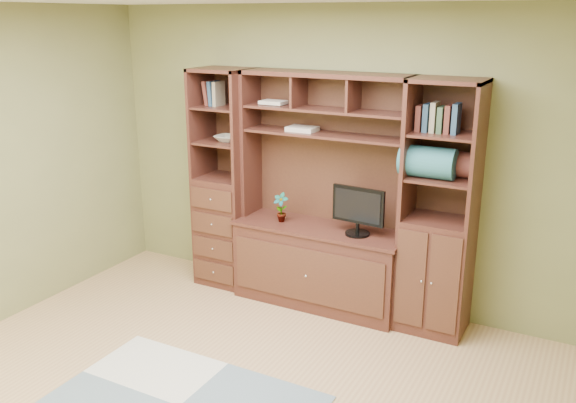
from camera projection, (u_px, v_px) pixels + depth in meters
The scene contains 10 objects.
room at pixel (200, 222), 3.68m from camera, with size 4.60×4.10×2.64m.
center_hutch at pixel (320, 194), 5.23m from camera, with size 1.54×0.53×2.05m, color #431F17.
left_tower at pixel (225, 179), 5.72m from camera, with size 0.50×0.45×2.05m, color #431F17.
right_tower at pixel (439, 210), 4.81m from camera, with size 0.55×0.45×2.05m, color #431F17.
monitor at pixel (358, 202), 5.04m from camera, with size 0.47×0.21×0.57m, color black.
orchid at pixel (281, 207), 5.41m from camera, with size 0.14×0.09×0.26m, color #B8653E.
magazines at pixel (302, 129), 5.25m from camera, with size 0.25×0.18×0.04m, color #BFB3A3.
bowl at pixel (227, 138), 5.58m from camera, with size 0.23×0.23×0.06m, color beige.
blanket_teal at pixel (428, 162), 4.70m from camera, with size 0.42×0.24×0.24m, color #2B6771.
blanket_red at pixel (456, 164), 4.73m from camera, with size 0.36×0.20×0.20m, color brown.
Camera 1 is at (2.11, -2.83, 2.49)m, focal length 38.00 mm.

